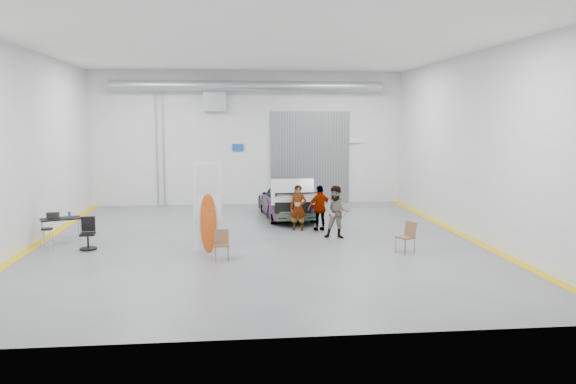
{
  "coord_description": "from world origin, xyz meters",
  "views": [
    {
      "loc": [
        -0.87,
        -17.48,
        3.84
      ],
      "look_at": [
        1.0,
        0.51,
        1.5
      ],
      "focal_mm": 35.0,
      "sensor_mm": 36.0,
      "label": 1
    }
  ],
  "objects": [
    {
      "name": "folding_chair_near",
      "position": [
        -1.12,
        -2.35,
        0.26
      ],
      "size": [
        0.41,
        0.43,
        0.84
      ],
      "rotation": [
        0.0,
        0.0,
        0.04
      ],
      "color": "brown",
      "rests_on": "ground"
    },
    {
      "name": "person_c",
      "position": [
        2.23,
        1.51,
        0.79
      ],
      "size": [
        0.98,
        0.6,
        1.59
      ],
      "primitive_type": "imported",
      "rotation": [
        0.0,
        0.0,
        3.4
      ],
      "color": "#915A30",
      "rests_on": "ground"
    },
    {
      "name": "room_shell",
      "position": [
        0.24,
        2.22,
        4.08
      ],
      "size": [
        14.02,
        16.18,
        6.01
      ],
      "color": "silver",
      "rests_on": "ground"
    },
    {
      "name": "ground",
      "position": [
        0.0,
        0.0,
        0.0
      ],
      "size": [
        16.0,
        16.0,
        0.0
      ],
      "primitive_type": "plane",
      "color": "slate",
      "rests_on": "ground"
    },
    {
      "name": "sedan_car",
      "position": [
        1.35,
        4.3,
        0.67
      ],
      "size": [
        2.2,
        4.72,
        1.33
      ],
      "primitive_type": "imported",
      "rotation": [
        0.0,
        0.0,
        3.21
      ],
      "color": "white",
      "rests_on": "ground"
    },
    {
      "name": "trunk_lid",
      "position": [
        1.35,
        2.26,
        1.35
      ],
      "size": [
        1.55,
        0.94,
        0.04
      ],
      "primitive_type": "cube",
      "color": "silver",
      "rests_on": "sedan_car"
    },
    {
      "name": "folding_chair_far",
      "position": [
        4.13,
        -2.05,
        0.28
      ],
      "size": [
        0.56,
        0.7,
        0.91
      ],
      "rotation": [
        0.0,
        0.0,
        -1.12
      ],
      "color": "brown",
      "rests_on": "ground"
    },
    {
      "name": "office_chair",
      "position": [
        -5.09,
        -0.59,
        0.42
      ],
      "size": [
        0.51,
        0.51,
        0.95
      ],
      "rotation": [
        0.0,
        0.0,
        0.09
      ],
      "color": "black",
      "rests_on": "ground"
    },
    {
      "name": "surfboard_display",
      "position": [
        -1.54,
        -1.35,
        1.13
      ],
      "size": [
        0.79,
        0.26,
        2.8
      ],
      "rotation": [
        0.0,
        0.0,
        0.09
      ],
      "color": "white",
      "rests_on": "ground"
    },
    {
      "name": "shop_stool",
      "position": [
        -6.24,
        -0.67,
        0.34
      ],
      "size": [
        0.35,
        0.35,
        0.68
      ],
      "rotation": [
        0.0,
        0.0,
        0.31
      ],
      "color": "black",
      "rests_on": "ground"
    },
    {
      "name": "work_table",
      "position": [
        -6.27,
        0.6,
        0.75
      ],
      "size": [
        1.33,
        1.0,
        0.97
      ],
      "rotation": [
        0.0,
        0.0,
        0.39
      ],
      "color": "#94969C",
      "rests_on": "ground"
    },
    {
      "name": "person_a",
      "position": [
        1.47,
        1.6,
        0.8
      ],
      "size": [
        0.65,
        0.5,
        1.59
      ],
      "primitive_type": "imported",
      "rotation": [
        0.0,
        0.0,
        -0.23
      ],
      "color": "#856248",
      "rests_on": "ground"
    },
    {
      "name": "person_b",
      "position": [
        2.56,
        0.18,
        0.86
      ],
      "size": [
        0.97,
        0.82,
        1.73
      ],
      "primitive_type": "imported",
      "rotation": [
        0.0,
        0.0,
        -0.23
      ],
      "color": "slate",
      "rests_on": "ground"
    }
  ]
}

